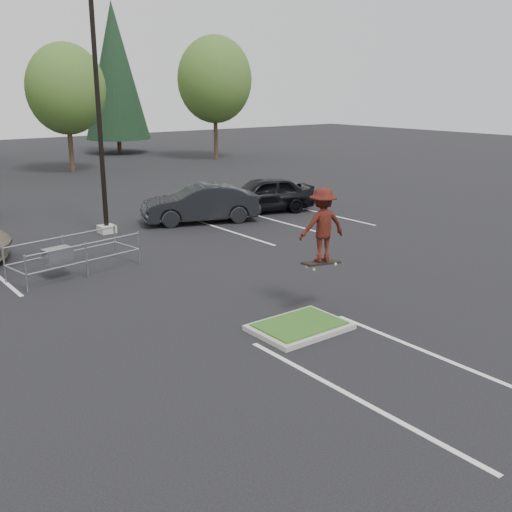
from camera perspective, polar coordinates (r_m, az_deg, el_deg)
ground at (r=14.33m, az=4.16°, el=-6.99°), size 120.00×120.00×0.00m
grass_median at (r=14.30m, az=4.17°, el=-6.71°), size 2.20×1.60×0.16m
stall_lines at (r=18.38m, az=-11.67°, el=-2.09°), size 22.62×17.60×0.01m
light_pole at (r=23.76m, az=-14.74°, el=12.91°), size 0.70×0.60×10.12m
decid_c at (r=42.34m, az=-17.66°, el=14.67°), size 5.12×5.12×8.38m
decid_d at (r=48.30m, az=-3.98°, el=16.17°), size 5.76×5.76×9.43m
conif_c at (r=54.37m, az=-13.30°, el=16.75°), size 5.50×5.50×12.50m
cart_corral at (r=18.91m, az=-18.03°, el=0.12°), size 4.03×1.99×1.09m
skateboarder at (r=14.82m, az=6.35°, el=2.91°), size 1.32×0.95×2.00m
car_r_charc at (r=25.52m, az=-5.33°, el=5.01°), size 5.17×3.31×1.61m
car_r_black at (r=27.58m, az=0.74°, el=5.90°), size 5.10×3.22×1.62m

